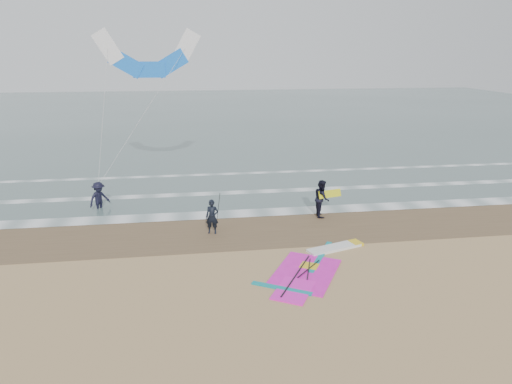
{
  "coord_description": "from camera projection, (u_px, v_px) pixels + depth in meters",
  "views": [
    {
      "loc": [
        -4.62,
        -14.63,
        8.37
      ],
      "look_at": [
        -1.84,
        5.0,
        2.2
      ],
      "focal_mm": 32.0,
      "sensor_mm": 36.0,
      "label": 1
    }
  ],
  "objects": [
    {
      "name": "person_standing",
      "position": [
        212.0,
        217.0,
        21.57
      ],
      "size": [
        0.68,
        0.52,
        1.67
      ],
      "primitive_type": "imported",
      "rotation": [
        0.0,
        0.0,
        -0.22
      ],
      "color": "black",
      "rests_on": "ground"
    },
    {
      "name": "sea_water",
      "position": [
        225.0,
        114.0,
        62.32
      ],
      "size": [
        120.0,
        80.0,
        0.02
      ],
      "primitive_type": "cube",
      "color": "#47605E",
      "rests_on": "ground"
    },
    {
      "name": "wet_sand_band",
      "position": [
        290.0,
        227.0,
        22.61
      ],
      "size": [
        120.0,
        5.0,
        0.01
      ],
      "primitive_type": "cube",
      "color": "brown",
      "rests_on": "ground"
    },
    {
      "name": "carried_kiteboard",
      "position": [
        330.0,
        194.0,
        23.7
      ],
      "size": [
        1.3,
        0.51,
        0.39
      ],
      "color": "yellow",
      "rests_on": "ground"
    },
    {
      "name": "windsurf_rig",
      "position": [
        315.0,
        265.0,
        18.47
      ],
      "size": [
        5.45,
        5.16,
        0.13
      ],
      "color": "white",
      "rests_on": "ground"
    },
    {
      "name": "person_wading",
      "position": [
        99.0,
        193.0,
        24.89
      ],
      "size": [
        1.37,
        1.36,
        1.89
      ],
      "primitive_type": "imported",
      "rotation": [
        0.0,
        0.0,
        0.78
      ],
      "color": "black",
      "rests_on": "ground"
    },
    {
      "name": "person_walking",
      "position": [
        322.0,
        198.0,
        23.82
      ],
      "size": [
        0.83,
        1.02,
        1.96
      ],
      "primitive_type": "imported",
      "rotation": [
        0.0,
        0.0,
        1.48
      ],
      "color": "black",
      "rests_on": "ground"
    },
    {
      "name": "ground",
      "position": [
        324.0,
        286.0,
        16.94
      ],
      "size": [
        120.0,
        120.0,
        0.0
      ],
      "primitive_type": "plane",
      "color": "tan",
      "rests_on": "ground"
    },
    {
      "name": "surf_kite",
      "position": [
        148.0,
        58.0,
        26.73
      ],
      "size": [
        6.24,
        3.83,
        8.35
      ],
      "color": "white",
      "rests_on": "ground"
    },
    {
      "name": "held_pole",
      "position": [
        218.0,
        209.0,
        21.5
      ],
      "size": [
        0.17,
        0.86,
        1.82
      ],
      "color": "black",
      "rests_on": "ground"
    },
    {
      "name": "foam_waterline",
      "position": [
        274.0,
        199.0,
        26.8
      ],
      "size": [
        120.0,
        9.15,
        0.02
      ],
      "color": "white",
      "rests_on": "ground"
    }
  ]
}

